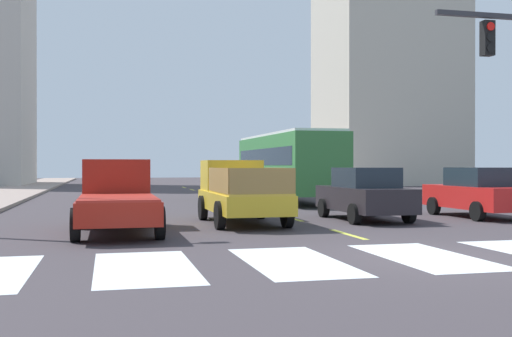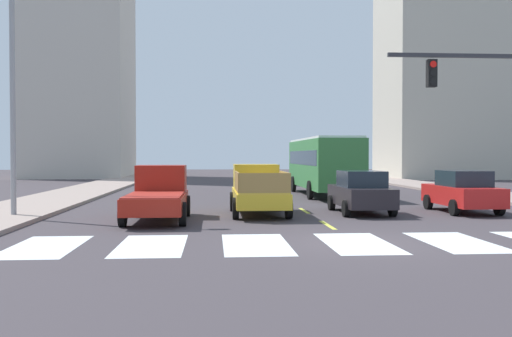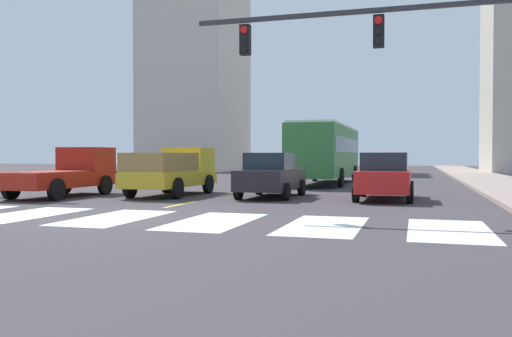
{
  "view_description": "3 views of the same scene",
  "coord_description": "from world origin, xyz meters",
  "px_view_note": "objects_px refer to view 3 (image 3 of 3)",
  "views": [
    {
      "loc": [
        -6.07,
        -10.96,
        1.79
      ],
      "look_at": [
        -0.32,
        12.81,
        1.67
      ],
      "focal_mm": 43.28,
      "sensor_mm": 36.0,
      "label": 1
    },
    {
      "loc": [
        -3.83,
        -15.11,
        2.35
      ],
      "look_at": [
        -1.56,
        15.47,
        1.64
      ],
      "focal_mm": 40.56,
      "sensor_mm": 36.0,
      "label": 2
    },
    {
      "loc": [
        7.44,
        -12.21,
        1.6
      ],
      "look_at": [
        1.17,
        8.79,
        1.09
      ],
      "focal_mm": 37.62,
      "sensor_mm": 36.0,
      "label": 3
    }
  ],
  "objects_px": {
    "city_bus": "(326,150)",
    "traffic_signal_gantry": "(425,54)",
    "pickup_dark": "(69,173)",
    "sedan_near_right": "(385,176)",
    "pickup_stakebed": "(176,172)",
    "sedan_far": "(271,175)"
  },
  "relations": [
    {
      "from": "pickup_stakebed",
      "to": "city_bus",
      "type": "height_order",
      "value": "city_bus"
    },
    {
      "from": "city_bus",
      "to": "sedan_near_right",
      "type": "bearing_deg",
      "value": -68.39
    },
    {
      "from": "pickup_dark",
      "to": "traffic_signal_gantry",
      "type": "distance_m",
      "value": 14.4
    },
    {
      "from": "traffic_signal_gantry",
      "to": "pickup_stakebed",
      "type": "bearing_deg",
      "value": 148.96
    },
    {
      "from": "pickup_stakebed",
      "to": "pickup_dark",
      "type": "bearing_deg",
      "value": -152.16
    },
    {
      "from": "sedan_far",
      "to": "traffic_signal_gantry",
      "type": "bearing_deg",
      "value": -45.31
    },
    {
      "from": "city_bus",
      "to": "traffic_signal_gantry",
      "type": "relative_size",
      "value": 1.17
    },
    {
      "from": "pickup_dark",
      "to": "traffic_signal_gantry",
      "type": "xyz_separation_m",
      "value": [
        13.45,
        -3.93,
        3.29
      ]
    },
    {
      "from": "city_bus",
      "to": "pickup_dark",
      "type": "bearing_deg",
      "value": -123.46
    },
    {
      "from": "sedan_far",
      "to": "traffic_signal_gantry",
      "type": "distance_m",
      "value": 8.56
    },
    {
      "from": "sedan_far",
      "to": "traffic_signal_gantry",
      "type": "relative_size",
      "value": 0.48
    },
    {
      "from": "pickup_dark",
      "to": "city_bus",
      "type": "height_order",
      "value": "city_bus"
    },
    {
      "from": "pickup_dark",
      "to": "pickup_stakebed",
      "type": "bearing_deg",
      "value": 26.24
    },
    {
      "from": "city_bus",
      "to": "sedan_near_right",
      "type": "distance_m",
      "value": 11.03
    },
    {
      "from": "city_bus",
      "to": "sedan_far",
      "type": "height_order",
      "value": "city_bus"
    },
    {
      "from": "sedan_near_right",
      "to": "pickup_stakebed",
      "type": "bearing_deg",
      "value": 177.49
    },
    {
      "from": "pickup_stakebed",
      "to": "pickup_dark",
      "type": "relative_size",
      "value": 1.0
    },
    {
      "from": "pickup_dark",
      "to": "sedan_near_right",
      "type": "relative_size",
      "value": 1.18
    },
    {
      "from": "pickup_stakebed",
      "to": "traffic_signal_gantry",
      "type": "height_order",
      "value": "traffic_signal_gantry"
    },
    {
      "from": "pickup_stakebed",
      "to": "city_bus",
      "type": "xyz_separation_m",
      "value": [
        4.57,
        10.16,
        1.02
      ]
    },
    {
      "from": "pickup_stakebed",
      "to": "pickup_dark",
      "type": "xyz_separation_m",
      "value": [
        -3.78,
        -1.9,
        -0.02
      ]
    },
    {
      "from": "sedan_far",
      "to": "city_bus",
      "type": "bearing_deg",
      "value": 87.57
    }
  ]
}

